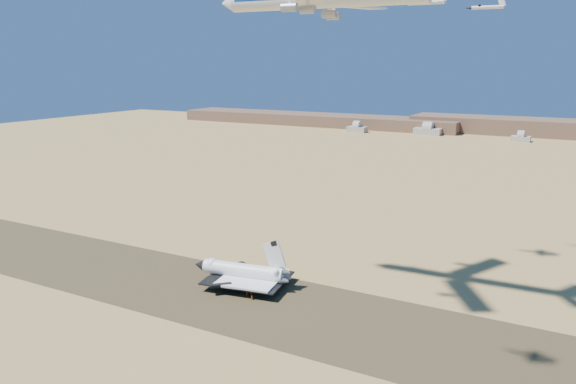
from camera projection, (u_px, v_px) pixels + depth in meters
The scene contains 10 objects.
ground at pixel (229, 296), 195.88m from camera, with size 1200.00×1200.00×0.00m, color tan.
runway at pixel (229, 296), 195.88m from camera, with size 600.00×50.00×0.06m, color #4E4127.
ridgeline at pixel (552, 130), 614.59m from camera, with size 960.00×90.00×18.00m.
hangars at pixel (423, 131), 633.88m from camera, with size 200.50×29.50×30.00m.
shuttle at pixel (243, 272), 204.42m from camera, with size 37.76×26.94×18.56m.
crew_a at pixel (251, 292), 196.86m from camera, with size 0.69×0.45×1.89m, color orange.
crew_b at pixel (247, 294), 194.93m from camera, with size 0.91×0.53×1.88m, color orange.
crew_c at pixel (252, 297), 192.41m from camera, with size 1.01×0.52×1.72m, color orange.
chase_jet_e at pixel (425, 2), 202.09m from camera, with size 16.63×8.99×4.14m.
chase_jet_f at pixel (487, 7), 209.98m from camera, with size 14.52×7.92×3.62m.
Camera 1 is at (105.84, -150.44, 79.31)m, focal length 35.00 mm.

